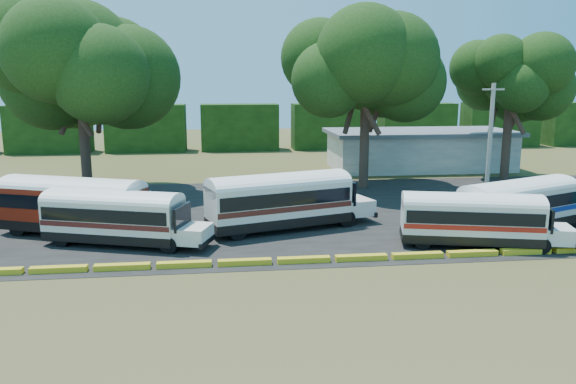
{
  "coord_description": "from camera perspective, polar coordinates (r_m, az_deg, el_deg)",
  "views": [
    {
      "loc": [
        -2.57,
        -26.01,
        9.19
      ],
      "look_at": [
        1.3,
        6.0,
        2.69
      ],
      "focal_mm": 35.0,
      "sensor_mm": 36.0,
      "label": 1
    }
  ],
  "objects": [
    {
      "name": "ground",
      "position": [
        27.71,
        -1.19,
        -7.98
      ],
      "size": [
        160.0,
        160.0,
        0.0
      ],
      "primitive_type": "plane",
      "color": "#334316",
      "rests_on": "ground"
    },
    {
      "name": "asphalt_strip",
      "position": [
        39.27,
        -1.49,
        -2.13
      ],
      "size": [
        64.0,
        24.0,
        0.02
      ],
      "primitive_type": "cube",
      "color": "black",
      "rests_on": "ground"
    },
    {
      "name": "curb",
      "position": [
        28.6,
        -1.39,
        -7.03
      ],
      "size": [
        53.7,
        0.45,
        0.3
      ],
      "color": "gold",
      "rests_on": "ground"
    },
    {
      "name": "terminal_building",
      "position": [
        60.1,
        13.21,
        4.26
      ],
      "size": [
        19.0,
        9.0,
        4.0
      ],
      "color": "silver",
      "rests_on": "ground"
    },
    {
      "name": "treeline_backdrop",
      "position": [
        74.32,
        -4.92,
        6.58
      ],
      "size": [
        130.0,
        4.0,
        6.0
      ],
      "color": "black",
      "rests_on": "ground"
    },
    {
      "name": "bus_red",
      "position": [
        35.59,
        -20.73,
        -0.99
      ],
      "size": [
        10.86,
        6.38,
        3.5
      ],
      "rotation": [
        0.0,
        0.0,
        -0.38
      ],
      "color": "black",
      "rests_on": "ground"
    },
    {
      "name": "bus_cream_west",
      "position": [
        32.8,
        -17.0,
        -2.2
      ],
      "size": [
        9.72,
        5.22,
        3.11
      ],
      "rotation": [
        0.0,
        0.0,
        -0.32
      ],
      "color": "black",
      "rests_on": "ground"
    },
    {
      "name": "bus_cream_east",
      "position": [
        34.52,
        -0.56,
        -0.61
      ],
      "size": [
        11.09,
        5.76,
        3.55
      ],
      "rotation": [
        0.0,
        0.0,
        0.3
      ],
      "color": "black",
      "rests_on": "ground"
    },
    {
      "name": "bus_white_red",
      "position": [
        32.76,
        18.43,
        -2.39
      ],
      "size": [
        9.49,
        4.5,
        3.03
      ],
      "rotation": [
        0.0,
        0.0,
        -0.25
      ],
      "color": "black",
      "rests_on": "ground"
    },
    {
      "name": "bus_white_blue",
      "position": [
        36.84,
        22.6,
        -0.99
      ],
      "size": [
        10.1,
        6.1,
        3.27
      ],
      "rotation": [
        0.0,
        0.0,
        0.4
      ],
      "color": "black",
      "rests_on": "ground"
    },
    {
      "name": "tree_west",
      "position": [
        47.56,
        -20.5,
        12.68
      ],
      "size": [
        12.01,
        12.01,
        15.28
      ],
      "color": "#3D281E",
      "rests_on": "ground"
    },
    {
      "name": "tree_center",
      "position": [
        48.22,
        7.97,
        12.73
      ],
      "size": [
        10.5,
        10.5,
        14.3
      ],
      "color": "#3D281E",
      "rests_on": "ground"
    },
    {
      "name": "tree_east",
      "position": [
        55.64,
        21.79,
        11.1
      ],
      "size": [
        8.07,
        8.07,
        12.73
      ],
      "color": "#3D281E",
      "rests_on": "ground"
    },
    {
      "name": "utility_pole",
      "position": [
        42.69,
        19.8,
        4.52
      ],
      "size": [
        1.6,
        0.3,
        8.93
      ],
      "color": "gray",
      "rests_on": "ground"
    }
  ]
}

